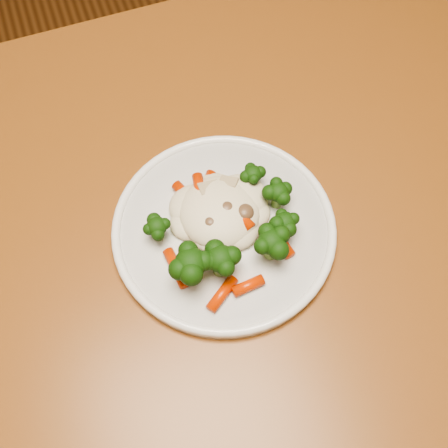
% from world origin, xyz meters
% --- Properties ---
extents(dining_table, '(1.26, 0.85, 0.75)m').
position_xyz_m(dining_table, '(-0.34, -0.14, 0.66)').
color(dining_table, brown).
rests_on(dining_table, ground).
extents(plate, '(0.25, 0.25, 0.01)m').
position_xyz_m(plate, '(-0.28, -0.10, 0.76)').
color(plate, white).
rests_on(plate, dining_table).
extents(meal, '(0.17, 0.16, 0.05)m').
position_xyz_m(meal, '(-0.28, -0.11, 0.78)').
color(meal, beige).
rests_on(meal, plate).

